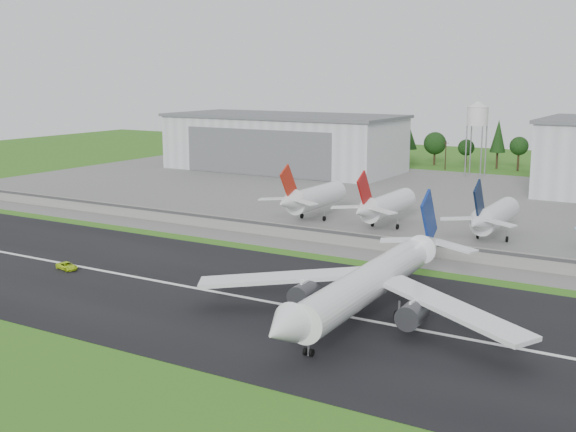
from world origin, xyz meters
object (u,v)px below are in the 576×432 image
Objects in this scene: main_airliner at (365,292)px; ground_vehicle at (67,266)px; parked_jet_red_b at (383,206)px; parked_jet_red_a at (311,198)px; parked_jet_navy at (492,217)px.

ground_vehicle is at bearing 0.34° from main_airliner.
main_airliner is 71.81m from parked_jet_red_b.
main_airliner reaches higher than parked_jet_red_a.
ground_vehicle is 0.17× the size of parked_jet_navy.
parked_jet_red_b is at bearing -70.85° from main_airliner.
ground_vehicle is (-65.45, -2.58, -4.04)m from main_airliner.
ground_vehicle is 0.17× the size of parked_jet_red_b.
parked_jet_red_a is (-47.13, 67.02, 1.47)m from main_airliner.
parked_jet_red_a is at bearing -2.45° from ground_vehicle.
parked_jet_red_a is 21.32m from parked_jet_red_b.
ground_vehicle is 80.25m from parked_jet_red_b.
ground_vehicle is at bearing -104.75° from parked_jet_red_a.
parked_jet_red_b is (21.32, -0.02, -0.17)m from parked_jet_red_a.
main_airliner is 1.89× the size of parked_jet_red_b.
parked_jet_red_a is at bearing -56.80° from main_airliner.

